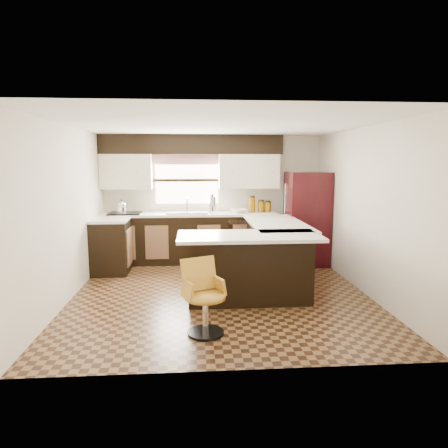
{
  "coord_description": "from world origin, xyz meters",
  "views": [
    {
      "loc": [
        -0.36,
        -5.6,
        1.89
      ],
      "look_at": [
        0.09,
        0.45,
        0.95
      ],
      "focal_mm": 32.0,
      "sensor_mm": 36.0,
      "label": 1
    }
  ],
  "objects": [
    {
      "name": "wall_right",
      "position": [
        2.1,
        0.0,
        1.2
      ],
      "size": [
        0.0,
        4.4,
        4.4
      ],
      "primitive_type": "plane",
      "rotation": [
        1.57,
        0.0,
        -1.57
      ],
      "color": "beige",
      "rests_on": "floor"
    },
    {
      "name": "sink",
      "position": [
        -0.5,
        1.88,
        0.96
      ],
      "size": [
        0.75,
        0.45,
        0.03
      ],
      "primitive_type": "cube",
      "color": "#B2B2B7",
      "rests_on": "counter_back"
    },
    {
      "name": "counter_pen_return",
      "position": [
        0.35,
        -0.44,
        0.92
      ],
      "size": [
        1.89,
        0.84,
        0.04
      ],
      "primitive_type": "cube",
      "color": "silver",
      "rests_on": "peninsula_return"
    },
    {
      "name": "dishwasher",
      "position": [
        0.55,
        1.61,
        0.43
      ],
      "size": [
        0.58,
        0.03,
        0.78
      ],
      "primitive_type": "cube",
      "color": "black",
      "rests_on": "floor"
    },
    {
      "name": "wall_front",
      "position": [
        0.0,
        -2.2,
        1.2
      ],
      "size": [
        4.4,
        0.0,
        4.4
      ],
      "primitive_type": "plane",
      "rotation": [
        -1.57,
        0.0,
        0.0
      ],
      "color": "beige",
      "rests_on": "floor"
    },
    {
      "name": "canister_small",
      "position": [
        1.04,
        1.92,
        1.04
      ],
      "size": [
        0.12,
        0.12,
        0.19
      ],
      "primitive_type": "cylinder",
      "color": "#784F04",
      "rests_on": "counter_back"
    },
    {
      "name": "upper_cab_right",
      "position": [
        0.68,
        2.03,
        1.72
      ],
      "size": [
        1.14,
        0.35,
        0.64
      ],
      "primitive_type": "cube",
      "color": "beige",
      "rests_on": "wall_back"
    },
    {
      "name": "mixing_bowl",
      "position": [
        0.48,
        1.9,
        0.98
      ],
      "size": [
        0.37,
        0.37,
        0.07
      ],
      "primitive_type": "imported",
      "rotation": [
        0.0,
        0.0,
        0.43
      ],
      "color": "white",
      "rests_on": "counter_back"
    },
    {
      "name": "valance",
      "position": [
        -0.5,
        2.14,
        1.94
      ],
      "size": [
        1.3,
        0.06,
        0.18
      ],
      "primitive_type": "cube",
      "color": "#D19B93",
      "rests_on": "wall_back"
    },
    {
      "name": "counter_back",
      "position": [
        -0.45,
        1.9,
        0.92
      ],
      "size": [
        3.3,
        0.6,
        0.04
      ],
      "primitive_type": "cube",
      "color": "silver",
      "rests_on": "base_cab_back"
    },
    {
      "name": "upper_cab_left",
      "position": [
        -1.62,
        2.03,
        1.72
      ],
      "size": [
        0.94,
        0.35,
        0.64
      ],
      "primitive_type": "cube",
      "color": "beige",
      "rests_on": "wall_back"
    },
    {
      "name": "peninsula_long",
      "position": [
        0.9,
        0.62,
        0.45
      ],
      "size": [
        0.6,
        1.95,
        0.9
      ],
      "primitive_type": "cube",
      "color": "black",
      "rests_on": "floor"
    },
    {
      "name": "kettle",
      "position": [
        -1.71,
        1.88,
        1.09
      ],
      "size": [
        0.18,
        0.18,
        0.24
      ],
      "primitive_type": null,
      "color": "silver",
      "rests_on": "cooktop"
    },
    {
      "name": "counter_pen_long",
      "position": [
        0.95,
        0.62,
        0.92
      ],
      "size": [
        0.84,
        1.95,
        0.04
      ],
      "primitive_type": "cube",
      "color": "silver",
      "rests_on": "peninsula_long"
    },
    {
      "name": "ceiling",
      "position": [
        0.0,
        0.0,
        2.4
      ],
      "size": [
        4.4,
        4.4,
        0.0
      ],
      "primitive_type": "plane",
      "rotation": [
        3.14,
        0.0,
        0.0
      ],
      "color": "silver",
      "rests_on": "wall_back"
    },
    {
      "name": "wall_back",
      "position": [
        0.0,
        2.2,
        1.2
      ],
      "size": [
        4.4,
        0.0,
        4.4
      ],
      "primitive_type": "plane",
      "rotation": [
        1.57,
        0.0,
        0.0
      ],
      "color": "beige",
      "rests_on": "floor"
    },
    {
      "name": "canister_large",
      "position": [
        0.74,
        1.92,
        1.09
      ],
      "size": [
        0.12,
        0.12,
        0.28
      ],
      "primitive_type": "cylinder",
      "color": "#784F04",
      "rests_on": "counter_back"
    },
    {
      "name": "peninsula_return",
      "position": [
        0.38,
        -0.35,
        0.45
      ],
      "size": [
        1.65,
        0.6,
        0.9
      ],
      "primitive_type": "cube",
      "color": "black",
      "rests_on": "floor"
    },
    {
      "name": "cooktop",
      "position": [
        -1.65,
        1.88,
        0.96
      ],
      "size": [
        0.58,
        0.5,
        0.02
      ],
      "primitive_type": "cube",
      "color": "black",
      "rests_on": "counter_back"
    },
    {
      "name": "base_cab_left",
      "position": [
        -1.8,
        1.25,
        0.45
      ],
      "size": [
        0.6,
        0.7,
        0.9
      ],
      "primitive_type": "cube",
      "color": "black",
      "rests_on": "floor"
    },
    {
      "name": "refrigerator",
      "position": [
        1.71,
        1.58,
        0.86
      ],
      "size": [
        0.74,
        0.71,
        1.72
      ],
      "primitive_type": "cube",
      "color": "black",
      "rests_on": "floor"
    },
    {
      "name": "bar_chair",
      "position": [
        -0.25,
        -1.39,
        0.42
      ],
      "size": [
        0.59,
        0.59,
        0.84
      ],
      "primitive_type": null,
      "rotation": [
        0.0,
        0.0,
        0.42
      ],
      "color": "#BB8525",
      "rests_on": "floor"
    },
    {
      "name": "wall_left",
      "position": [
        -2.1,
        0.0,
        1.2
      ],
      "size": [
        0.0,
        4.4,
        4.4
      ],
      "primitive_type": "plane",
      "rotation": [
        1.57,
        0.0,
        1.57
      ],
      "color": "beige",
      "rests_on": "floor"
    },
    {
      "name": "base_cab_back",
      "position": [
        -0.45,
        1.9,
        0.45
      ],
      "size": [
        3.3,
        0.6,
        0.9
      ],
      "primitive_type": "cube",
      "color": "black",
      "rests_on": "floor"
    },
    {
      "name": "floor",
      "position": [
        0.0,
        0.0,
        0.0
      ],
      "size": [
        4.4,
        4.4,
        0.0
      ],
      "primitive_type": "plane",
      "color": "#49301A",
      "rests_on": "ground"
    },
    {
      "name": "window_pane",
      "position": [
        -0.5,
        2.18,
        1.55
      ],
      "size": [
        1.2,
        0.02,
        0.9
      ],
      "primitive_type": "cube",
      "color": "white",
      "rests_on": "wall_back"
    },
    {
      "name": "soffit",
      "position": [
        -0.4,
        2.03,
        2.22
      ],
      "size": [
        3.4,
        0.35,
        0.36
      ],
      "primitive_type": "cube",
      "color": "black",
      "rests_on": "wall_back"
    },
    {
      "name": "percolator",
      "position": [
        -0.02,
        1.9,
        1.1
      ],
      "size": [
        0.14,
        0.14,
        0.31
      ],
      "primitive_type": "cylinder",
      "color": "silver",
      "rests_on": "counter_back"
    },
    {
      "name": "counter_left",
      "position": [
        -1.8,
        1.25,
        0.92
      ],
      "size": [
        0.6,
        0.7,
        0.04
      ],
      "primitive_type": "cube",
      "color": "silver",
      "rests_on": "base_cab_left"
    },
    {
      "name": "canister_med",
      "position": [
        0.91,
        1.92,
        1.05
      ],
      "size": [
        0.12,
        0.12,
        0.21
      ],
      "primitive_type": "cylinder",
      "color": "#784F04",
      "rests_on": "counter_back"
    }
  ]
}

